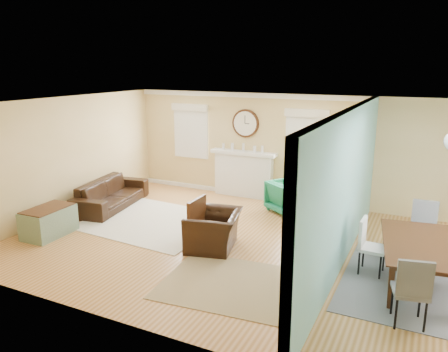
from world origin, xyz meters
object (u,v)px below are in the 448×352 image
Objects in this scene: sofa at (111,194)px; green_chair at (288,197)px; dining_table at (421,264)px; credenza at (330,219)px; eames_chair at (214,230)px.

green_chair is (3.84, 1.46, 0.04)m from sofa.
green_chair is 3.73m from dining_table.
sofa is 5.07m from credenza.
sofa is 4.11m from green_chair.
credenza is (1.22, -1.16, 0.04)m from green_chair.
sofa is at bearing -176.70° from credenza.
credenza reaches higher than green_chair.
eames_chair is 1.33× the size of green_chair.
eames_chair is at bearing -117.34° from sofa.
eames_chair is 2.26m from credenza.
eames_chair is (3.25, -1.06, 0.02)m from sofa.
credenza is 0.75× the size of dining_table.
eames_chair reaches higher than dining_table.
sofa is 3.42m from eames_chair.
credenza reaches higher than eames_chair.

